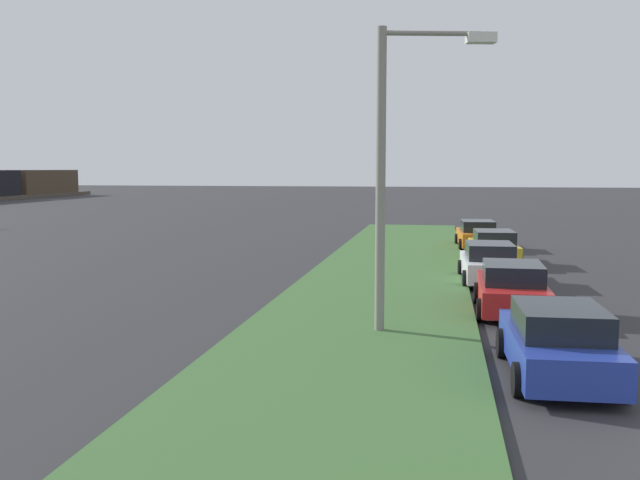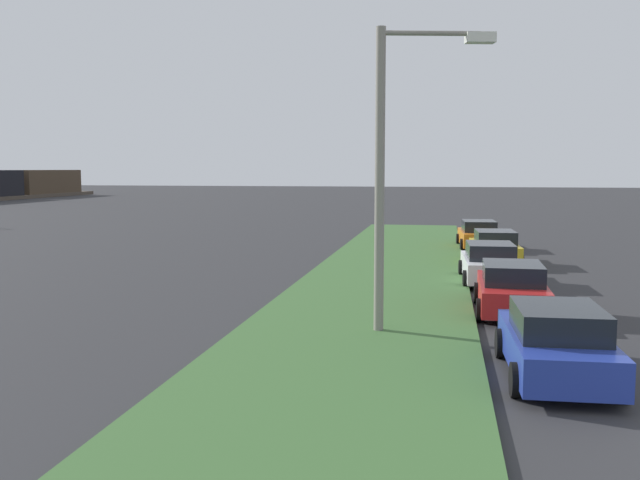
# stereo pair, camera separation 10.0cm
# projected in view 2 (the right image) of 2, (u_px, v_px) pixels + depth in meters

# --- Properties ---
(grass_median) EXTENTS (60.00, 6.00, 0.12)m
(grass_median) POSITION_uv_depth(u_px,v_px,m) (369.00, 308.00, 20.47)
(grass_median) COLOR #3D6633
(grass_median) RESTS_ON ground
(parked_car_blue) EXTENTS (4.34, 2.11, 1.47)m
(parked_car_blue) POSITION_uv_depth(u_px,v_px,m) (556.00, 343.00, 13.76)
(parked_car_blue) COLOR #23389E
(parked_car_blue) RESTS_ON ground
(parked_car_red) EXTENTS (4.33, 2.08, 1.47)m
(parked_car_red) POSITION_uv_depth(u_px,v_px,m) (512.00, 289.00, 19.92)
(parked_car_red) COLOR red
(parked_car_red) RESTS_ON ground
(parked_car_white) EXTENTS (4.36, 2.13, 1.47)m
(parked_car_white) POSITION_uv_depth(u_px,v_px,m) (489.00, 264.00, 25.22)
(parked_car_white) COLOR silver
(parked_car_white) RESTS_ON ground
(parked_car_yellow) EXTENTS (4.38, 2.18, 1.47)m
(parked_car_yellow) POSITION_uv_depth(u_px,v_px,m) (495.00, 248.00, 30.29)
(parked_car_yellow) COLOR gold
(parked_car_yellow) RESTS_ON ground
(parked_car_orange) EXTENTS (4.39, 2.20, 1.47)m
(parked_car_orange) POSITION_uv_depth(u_px,v_px,m) (478.00, 235.00, 36.06)
(parked_car_orange) COLOR orange
(parked_car_orange) RESTS_ON ground
(streetlight) EXTENTS (0.88, 2.85, 7.50)m
(streetlight) POSITION_uv_depth(u_px,v_px,m) (394.00, 158.00, 17.04)
(streetlight) COLOR gray
(streetlight) RESTS_ON ground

